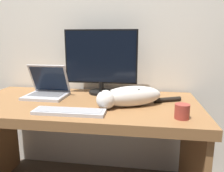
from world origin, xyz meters
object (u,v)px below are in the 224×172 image
monitor (101,61)px  external_keyboard (69,112)px  cat (129,96)px  coffee_mug (182,111)px  laptop (47,90)px

monitor → external_keyboard: bearing=-100.2°
cat → coffee_mug: bearing=-53.9°
laptop → cat: 0.64m
cat → coffee_mug: size_ratio=6.76×
coffee_mug → external_keyboard: bearing=-179.2°
external_keyboard → cat: (0.33, 0.19, 0.06)m
laptop → cat: (0.62, -0.15, 0.02)m
coffee_mug → monitor: bearing=137.6°
external_keyboard → cat: size_ratio=0.77×
monitor → coffee_mug: (0.54, -0.49, -0.22)m
cat → coffee_mug: cat is taller
cat → monitor: bearing=104.0°
cat → coffee_mug: 0.35m
monitor → laptop: 0.46m
cat → coffee_mug: (0.30, -0.18, -0.03)m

